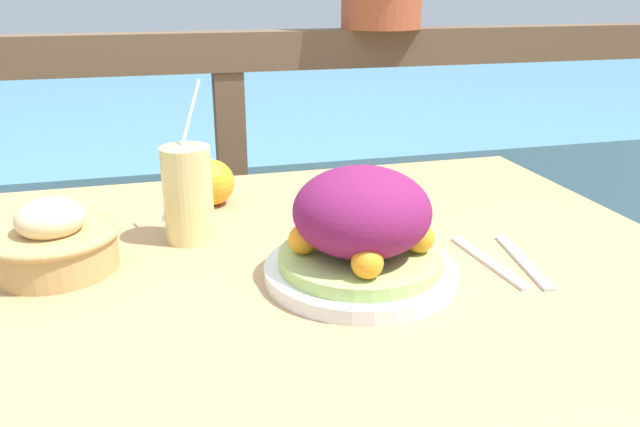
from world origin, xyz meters
The scene contains 9 objects.
patio_table centered at (0.00, 0.00, 0.65)m, with size 1.17×0.89×0.74m.
railing_fence centered at (0.00, 0.72, 0.76)m, with size 2.80×0.08×1.01m.
sea_backdrop centered at (0.00, 3.22, 0.27)m, with size 12.00×4.00×0.53m.
salad_plate centered at (0.07, -0.08, 0.81)m, with size 0.26×0.26×0.15m.
drink_glass centered at (-0.14, 0.12, 0.82)m, with size 0.08×0.08×0.24m.
bread_basket centered at (-0.32, 0.06, 0.78)m, with size 0.18×0.18×0.10m.
fork centered at (0.27, -0.08, 0.74)m, with size 0.03×0.18×0.00m.
knife centered at (0.32, -0.09, 0.74)m, with size 0.05×0.18×0.00m.
orange_near_basket centered at (-0.09, 0.28, 0.78)m, with size 0.08×0.08×0.08m.
Camera 1 is at (-0.17, -0.80, 1.12)m, focal length 35.00 mm.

